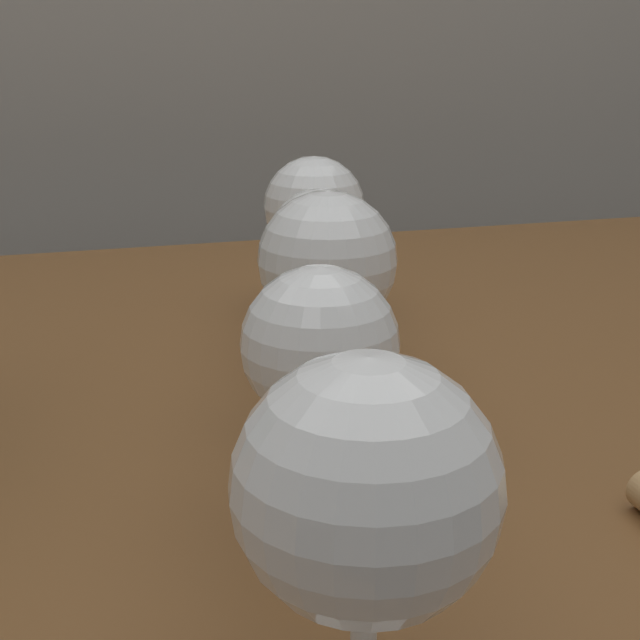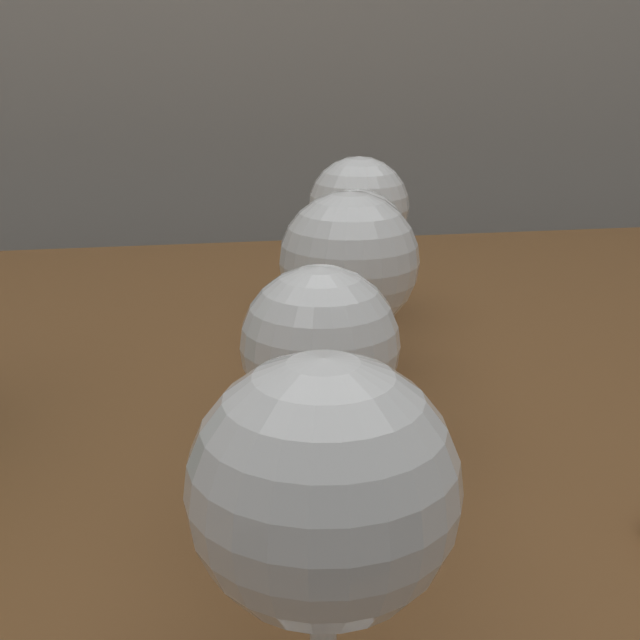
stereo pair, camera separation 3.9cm
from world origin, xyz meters
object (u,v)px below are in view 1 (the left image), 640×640
wine_glass_amber (314,211)px  wine_glass_pinot (366,492)px  wine_glass_cabernet (321,247)px  wine_glass_white (327,265)px  wine_glass_port (320,356)px

wine_glass_amber → wine_glass_pinot: bearing=-103.1°
wine_glass_pinot → wine_glass_amber: wine_glass_pinot is taller
wine_glass_pinot → wine_glass_cabernet: wine_glass_pinot is taller
wine_glass_white → wine_glass_amber: size_ratio=1.08×
wine_glass_port → wine_glass_amber: (0.09, 0.35, -0.00)m
wine_glass_cabernet → wine_glass_port: bearing=-105.5°
wine_glass_pinot → wine_glass_amber: bearing=76.9°
wine_glass_amber → wine_glass_cabernet: bearing=-102.7°
wine_glass_white → wine_glass_cabernet: 0.12m
wine_glass_white → wine_glass_cabernet: wine_glass_white is taller
wine_glass_amber → wine_glass_white: bearing=-103.2°
wine_glass_pinot → wine_glass_port: size_ratio=1.04×
wine_glass_pinot → wine_glass_port: (0.02, 0.13, -0.00)m
wine_glass_pinot → wine_glass_cabernet: (0.08, 0.36, -0.01)m
wine_glass_cabernet → wine_glass_amber: (0.03, 0.12, 0.00)m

